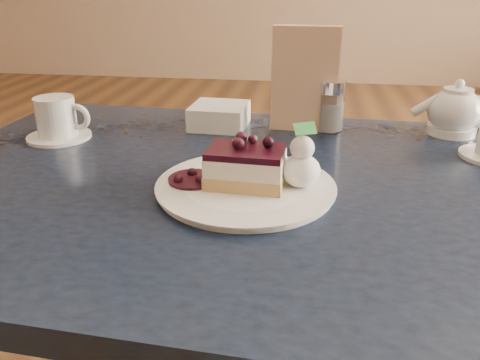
# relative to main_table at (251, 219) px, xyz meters

# --- Properties ---
(main_table) EXTENTS (1.38, 0.96, 0.83)m
(main_table) POSITION_rel_main_table_xyz_m (0.00, 0.00, 0.00)
(main_table) COLOR black
(main_table) RESTS_ON ground
(dessert_plate) EXTENTS (0.31, 0.31, 0.01)m
(dessert_plate) POSITION_rel_main_table_xyz_m (-0.00, -0.06, 0.09)
(dessert_plate) COLOR white
(dessert_plate) RESTS_ON main_table
(cheesecake_slice) EXTENTS (0.14, 0.10, 0.07)m
(cheesecake_slice) POSITION_rel_main_table_xyz_m (-0.00, -0.06, 0.13)
(cheesecake_slice) COLOR tan
(cheesecake_slice) RESTS_ON dessert_plate
(whipped_cream) EXTENTS (0.07, 0.07, 0.06)m
(whipped_cream) POSITION_rel_main_table_xyz_m (0.09, -0.05, 0.13)
(whipped_cream) COLOR white
(whipped_cream) RESTS_ON dessert_plate
(berry_sauce) EXTENTS (0.09, 0.09, 0.01)m
(berry_sauce) POSITION_rel_main_table_xyz_m (-0.10, -0.06, 0.10)
(berry_sauce) COLOR black
(berry_sauce) RESTS_ON dessert_plate
(coffee_set) EXTENTS (0.15, 0.14, 0.10)m
(coffee_set) POSITION_rel_main_table_xyz_m (-0.47, 0.17, 0.13)
(coffee_set) COLOR white
(coffee_set) RESTS_ON main_table
(tea_set) EXTENTS (0.23, 0.28, 0.12)m
(tea_set) POSITION_rel_main_table_xyz_m (0.45, 0.30, 0.13)
(tea_set) COLOR white
(tea_set) RESTS_ON main_table
(menu_card) EXTENTS (0.16, 0.04, 0.24)m
(menu_card) POSITION_rel_main_table_xyz_m (0.09, 0.32, 0.21)
(menu_card) COLOR beige
(menu_card) RESTS_ON main_table
(sugar_shaker) EXTENTS (0.07, 0.07, 0.12)m
(sugar_shaker) POSITION_rel_main_table_xyz_m (0.15, 0.32, 0.15)
(sugar_shaker) COLOR white
(sugar_shaker) RESTS_ON main_table
(napkin_stack) EXTENTS (0.14, 0.14, 0.06)m
(napkin_stack) POSITION_rel_main_table_xyz_m (-0.12, 0.31, 0.11)
(napkin_stack) COLOR white
(napkin_stack) RESTS_ON main_table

